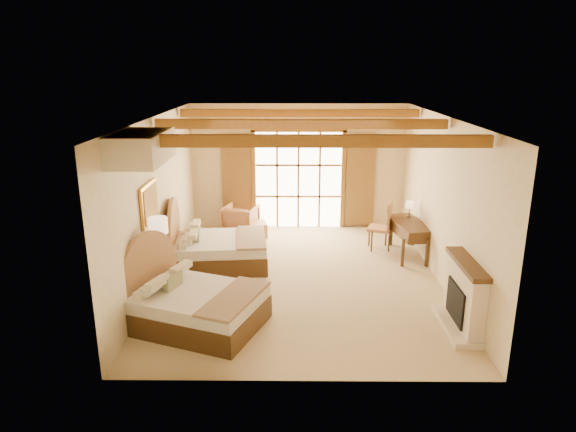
{
  "coord_description": "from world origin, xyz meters",
  "views": [
    {
      "loc": [
        -0.15,
        -9.55,
        4.13
      ],
      "look_at": [
        -0.24,
        0.2,
        1.25
      ],
      "focal_mm": 32.0,
      "sensor_mm": 36.0,
      "label": 1
    }
  ],
  "objects_px": {
    "bed_far": "(213,248)",
    "armchair": "(240,220)",
    "bed_near": "(189,303)",
    "desk": "(408,238)",
    "nightstand": "(164,287)"
  },
  "relations": [
    {
      "from": "bed_far",
      "to": "desk",
      "type": "height_order",
      "value": "bed_far"
    },
    {
      "from": "bed_far",
      "to": "armchair",
      "type": "xyz_separation_m",
      "value": [
        0.38,
        2.09,
        -0.02
      ]
    },
    {
      "from": "bed_near",
      "to": "desk",
      "type": "relative_size",
      "value": 1.64
    },
    {
      "from": "armchair",
      "to": "bed_near",
      "type": "bearing_deg",
      "value": 100.4
    },
    {
      "from": "bed_near",
      "to": "armchair",
      "type": "relative_size",
      "value": 3.03
    },
    {
      "from": "bed_near",
      "to": "desk",
      "type": "xyz_separation_m",
      "value": [
        4.29,
        3.29,
        0.02
      ]
    },
    {
      "from": "bed_near",
      "to": "bed_far",
      "type": "relative_size",
      "value": 1.18
    },
    {
      "from": "bed_far",
      "to": "armchair",
      "type": "height_order",
      "value": "bed_far"
    },
    {
      "from": "bed_far",
      "to": "nightstand",
      "type": "distance_m",
      "value": 1.94
    },
    {
      "from": "bed_far",
      "to": "armchair",
      "type": "distance_m",
      "value": 2.13
    },
    {
      "from": "desk",
      "to": "bed_near",
      "type": "bearing_deg",
      "value": -152.29
    },
    {
      "from": "bed_near",
      "to": "nightstand",
      "type": "xyz_separation_m",
      "value": [
        -0.62,
        0.82,
        -0.09
      ]
    },
    {
      "from": "bed_near",
      "to": "desk",
      "type": "distance_m",
      "value": 5.4
    },
    {
      "from": "bed_far",
      "to": "nightstand",
      "type": "xyz_separation_m",
      "value": [
        -0.61,
        -1.83,
        -0.09
      ]
    },
    {
      "from": "armchair",
      "to": "desk",
      "type": "bearing_deg",
      "value": 174.5
    }
  ]
}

